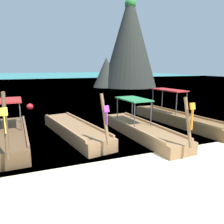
# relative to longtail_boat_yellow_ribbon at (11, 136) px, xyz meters

# --- Properties ---
(ground) EXTENTS (120.00, 120.00, 0.00)m
(ground) POSITION_rel_longtail_boat_yellow_ribbon_xyz_m (4.33, -5.10, -0.37)
(ground) COLOR beige
(sea_water) EXTENTS (120.00, 120.00, 0.00)m
(sea_water) POSITION_rel_longtail_boat_yellow_ribbon_xyz_m (4.33, 56.89, -0.36)
(sea_water) COLOR teal
(sea_water) RESTS_ON ground
(longtail_boat_yellow_ribbon) EXTENTS (1.49, 6.12, 2.61)m
(longtail_boat_yellow_ribbon) POSITION_rel_longtail_boat_yellow_ribbon_xyz_m (0.00, 0.00, 0.00)
(longtail_boat_yellow_ribbon) COLOR brown
(longtail_boat_yellow_ribbon) RESTS_ON ground
(longtail_boat_violet_ribbon) EXTENTS (2.31, 6.27, 2.40)m
(longtail_boat_violet_ribbon) POSITION_rel_longtail_boat_yellow_ribbon_xyz_m (2.86, 0.18, -0.08)
(longtail_boat_violet_ribbon) COLOR olive
(longtail_boat_violet_ribbon) RESTS_ON ground
(longtail_boat_orange_ribbon) EXTENTS (1.70, 6.40, 2.30)m
(longtail_boat_orange_ribbon) POSITION_rel_longtail_boat_yellow_ribbon_xyz_m (5.90, -1.01, -0.05)
(longtail_boat_orange_ribbon) COLOR olive
(longtail_boat_orange_ribbon) RESTS_ON ground
(longtail_boat_red_ribbon) EXTENTS (1.93, 7.63, 2.58)m
(longtail_boat_red_ribbon) POSITION_rel_longtail_boat_yellow_ribbon_xyz_m (8.98, 0.05, -0.02)
(longtail_boat_red_ribbon) COLOR brown
(longtail_boat_red_ribbon) RESTS_ON ground
(karst_rock) EXTENTS (10.41, 8.95, 15.08)m
(karst_rock) POSITION_rel_longtail_boat_yellow_ribbon_xyz_m (16.93, 23.39, 6.83)
(karst_rock) COLOR #2D302B
(karst_rock) RESTS_ON ground
(mooring_buoy_near) EXTENTS (0.51, 0.51, 0.51)m
(mooring_buoy_near) POSITION_rel_longtail_boat_yellow_ribbon_xyz_m (1.02, 8.01, -0.11)
(mooring_buoy_near) COLOR red
(mooring_buoy_near) RESTS_ON sea_water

